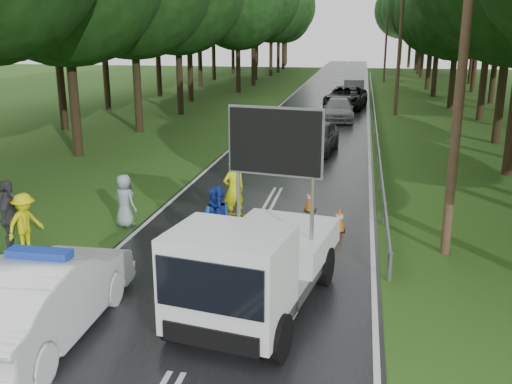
% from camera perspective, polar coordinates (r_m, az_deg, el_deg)
% --- Properties ---
extents(ground, '(160.00, 160.00, 0.00)m').
position_cam_1_polar(ground, '(14.09, -2.18, -7.67)').
color(ground, '#264714').
rests_on(ground, ground).
extents(road, '(7.00, 140.00, 0.02)m').
position_cam_1_polar(road, '(43.06, 6.62, 8.25)').
color(road, black).
rests_on(road, ground).
extents(guardrail, '(0.12, 60.06, 0.70)m').
position_cam_1_polar(guardrail, '(42.58, 11.64, 8.68)').
color(guardrail, gray).
rests_on(guardrail, ground).
extents(utility_pole_near, '(1.40, 0.24, 10.00)m').
position_cam_1_polar(utility_pole_near, '(14.80, 20.05, 12.77)').
color(utility_pole_near, '#4B2E23').
rests_on(utility_pole_near, ground).
extents(utility_pole_mid, '(1.40, 0.24, 10.00)m').
position_cam_1_polar(utility_pole_mid, '(40.67, 14.22, 14.59)').
color(utility_pole_mid, '#4B2E23').
rests_on(utility_pole_mid, ground).
extents(utility_pole_far, '(1.40, 0.24, 10.00)m').
position_cam_1_polar(utility_pole_far, '(66.64, 12.91, 14.98)').
color(utility_pole_far, '#4B2E23').
rests_on(utility_pole_far, ground).
extents(police_sedan, '(1.81, 4.92, 1.77)m').
position_cam_1_polar(police_sedan, '(11.54, -20.42, -9.86)').
color(police_sedan, white).
rests_on(police_sedan, ground).
extents(work_truck, '(3.06, 5.38, 4.06)m').
position_cam_1_polar(work_truck, '(11.50, -0.27, -7.30)').
color(work_truck, gray).
rests_on(work_truck, ground).
extents(barrier, '(2.45, 0.47, 1.03)m').
position_cam_1_polar(barrier, '(14.58, 1.72, -3.57)').
color(barrier, '#D5D90B').
rests_on(barrier, ground).
extents(officer, '(0.83, 0.80, 1.91)m').
position_cam_1_polar(officer, '(17.36, -2.23, 0.25)').
color(officer, '#E5F70D').
rests_on(officer, ground).
extents(civilian, '(1.00, 0.82, 1.92)m').
position_cam_1_polar(civilian, '(14.30, -3.74, -3.20)').
color(civilian, '#1938A3').
rests_on(civilian, ground).
extents(bystander_left, '(0.92, 1.19, 1.63)m').
position_cam_1_polar(bystander_left, '(15.88, -22.10, -2.97)').
color(bystander_left, '#DDE10C').
rests_on(bystander_left, ground).
extents(bystander_mid, '(0.83, 1.25, 1.97)m').
position_cam_1_polar(bystander_mid, '(16.01, -23.44, -2.33)').
color(bystander_mid, '#38393E').
rests_on(bystander_mid, ground).
extents(bystander_right, '(0.92, 0.80, 1.58)m').
position_cam_1_polar(bystander_right, '(17.22, -13.00, -0.86)').
color(bystander_right, '#8D9FA9').
rests_on(bystander_right, ground).
extents(queue_car_first, '(2.17, 4.44, 1.46)m').
position_cam_1_polar(queue_car_first, '(27.51, 6.11, 5.51)').
color(queue_car_first, '#3F4147').
rests_on(queue_car_first, ground).
extents(queue_car_second, '(2.14, 4.84, 1.38)m').
position_cam_1_polar(queue_car_second, '(37.63, 8.25, 8.15)').
color(queue_car_second, gray).
rests_on(queue_car_second, ground).
extents(queue_car_third, '(3.34, 6.18, 1.65)m').
position_cam_1_polar(queue_car_third, '(43.56, 8.97, 9.33)').
color(queue_car_third, black).
rests_on(queue_car_third, ground).
extents(queue_car_fourth, '(1.68, 4.81, 1.58)m').
position_cam_1_polar(queue_car_fourth, '(49.70, 9.76, 10.04)').
color(queue_car_fourth, '#3C3F44').
rests_on(queue_car_fourth, ground).
extents(cone_near_left, '(0.38, 0.38, 0.81)m').
position_cam_1_polar(cone_near_left, '(11.91, -23.76, -11.65)').
color(cone_near_left, black).
rests_on(cone_near_left, ground).
extents(cone_center, '(0.36, 0.36, 0.77)m').
position_cam_1_polar(cone_center, '(15.99, -4.13, -3.35)').
color(cone_center, black).
rests_on(cone_center, ground).
extents(cone_far, '(0.38, 0.38, 0.81)m').
position_cam_1_polar(cone_far, '(18.42, 5.47, -0.73)').
color(cone_far, black).
rests_on(cone_far, ground).
extents(cone_left_mid, '(0.31, 0.31, 0.66)m').
position_cam_1_polar(cone_left_mid, '(14.94, -9.30, -5.15)').
color(cone_left_mid, black).
rests_on(cone_left_mid, ground).
extents(cone_right, '(0.36, 0.36, 0.77)m').
position_cam_1_polar(cone_right, '(16.64, 8.33, -2.71)').
color(cone_right, black).
rests_on(cone_right, ground).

